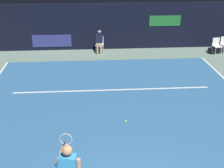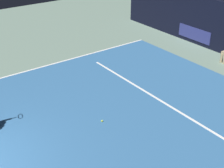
{
  "view_description": "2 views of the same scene",
  "coord_description": "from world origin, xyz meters",
  "px_view_note": "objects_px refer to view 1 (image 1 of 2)",
  "views": [
    {
      "loc": [
        -0.87,
        -4.81,
        5.32
      ],
      "look_at": [
        -0.11,
        5.55,
        0.87
      ],
      "focal_mm": 50.29,
      "sensor_mm": 36.0,
      "label": 1
    },
    {
      "loc": [
        7.74,
        -0.75,
        6.36
      ],
      "look_at": [
        -0.7,
        5.41,
        0.73
      ],
      "focal_mm": 50.35,
      "sensor_mm": 36.0,
      "label": 2
    }
  ],
  "objects_px": {
    "line_judge_on_chair": "(99,41)",
    "equipment_bag": "(216,50)",
    "courtside_chair_near": "(217,45)",
    "tennis_ball": "(126,121)"
  },
  "relations": [
    {
      "from": "courtside_chair_near",
      "to": "line_judge_on_chair",
      "type": "bearing_deg",
      "value": 174.52
    },
    {
      "from": "tennis_ball",
      "to": "courtside_chair_near",
      "type": "bearing_deg",
      "value": 50.72
    },
    {
      "from": "equipment_bag",
      "to": "courtside_chair_near",
      "type": "bearing_deg",
      "value": -121.96
    },
    {
      "from": "line_judge_on_chair",
      "to": "courtside_chair_near",
      "type": "distance_m",
      "value": 6.48
    },
    {
      "from": "line_judge_on_chair",
      "to": "courtside_chair_near",
      "type": "height_order",
      "value": "line_judge_on_chair"
    },
    {
      "from": "line_judge_on_chair",
      "to": "equipment_bag",
      "type": "height_order",
      "value": "line_judge_on_chair"
    },
    {
      "from": "line_judge_on_chair",
      "to": "equipment_bag",
      "type": "relative_size",
      "value": 1.57
    },
    {
      "from": "equipment_bag",
      "to": "tennis_ball",
      "type": "bearing_deg",
      "value": -145.4
    },
    {
      "from": "courtside_chair_near",
      "to": "equipment_bag",
      "type": "relative_size",
      "value": 1.05
    },
    {
      "from": "courtside_chair_near",
      "to": "tennis_ball",
      "type": "xyz_separation_m",
      "value": [
        -5.85,
        -7.16,
        -0.46
      ]
    }
  ]
}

